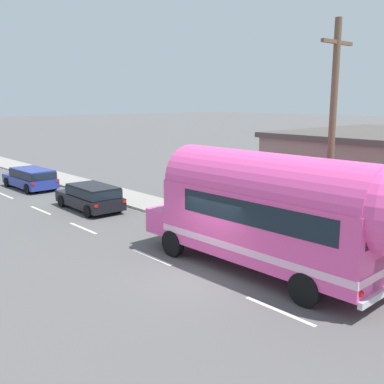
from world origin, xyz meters
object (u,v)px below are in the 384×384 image
Objects in this scene: utility_pole at (331,140)px; painted_bus at (276,209)px; car_second at (31,177)px; car_lead at (91,196)px.

utility_pole is 0.82× the size of painted_bus.
car_second is at bearing 97.20° from utility_pole.
car_second is (-0.01, 7.84, 0.01)m from car_lead.
utility_pole is 20.88m from car_second.
car_lead is (-2.57, 12.56, -3.64)m from utility_pole.
car_lead is at bearing -89.94° from car_second.
car_lead is 7.84m from car_second.
car_lead and car_second have the same top height.
painted_bus reaches higher than car_lead.
utility_pole is 1.80× the size of car_second.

